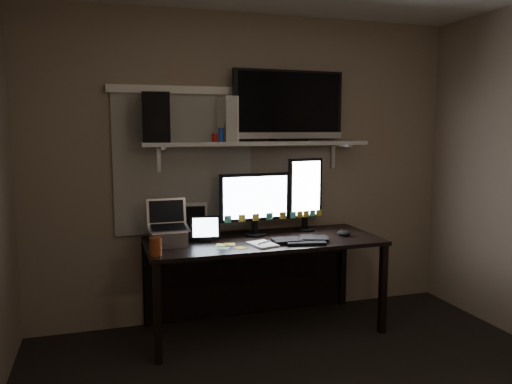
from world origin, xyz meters
name	(u,v)px	position (x,y,z in m)	size (l,w,h in m)	color
back_wall	(250,169)	(0.00, 1.80, 1.25)	(3.60, 3.60, 0.00)	#806E5C
window_blinds	(184,164)	(-0.55, 1.79, 1.30)	(1.10, 0.02, 1.10)	#B2ADA0
desk	(259,257)	(0.00, 1.55, 0.55)	(1.80, 0.75, 0.73)	black
wall_shelf	(256,143)	(0.00, 1.62, 1.46)	(1.80, 0.35, 0.03)	silver
monitor_landscape	(255,204)	(-0.02, 1.58, 0.99)	(0.59, 0.06, 0.51)	black
monitor_portrait	(305,194)	(0.43, 1.64, 1.04)	(0.31, 0.06, 0.62)	black
keyboard	(301,240)	(0.24, 1.27, 0.74)	(0.44, 0.17, 0.03)	black
mouse	(344,233)	(0.65, 1.35, 0.75)	(0.08, 0.12, 0.04)	black
notepad	(263,244)	(-0.07, 1.24, 0.74)	(0.16, 0.22, 0.01)	white
tablet	(205,229)	(-0.45, 1.48, 0.83)	(0.23, 0.09, 0.20)	black
file_sorter	(192,220)	(-0.50, 1.73, 0.86)	(0.20, 0.09, 0.26)	black
laptop	(168,224)	(-0.73, 1.43, 0.89)	(0.29, 0.24, 0.33)	silver
cup	(156,247)	(-0.85, 1.17, 0.79)	(0.08, 0.08, 0.12)	maroon
sticky_notes	(233,245)	(-0.29, 1.29, 0.73)	(0.34, 0.25, 0.00)	yellow
tv	(289,106)	(0.29, 1.67, 1.76)	(0.94, 0.17, 0.57)	black
game_console	(227,119)	(-0.23, 1.65, 1.65)	(0.09, 0.29, 0.35)	silver
speaker	(156,118)	(-0.78, 1.62, 1.66)	(0.20, 0.24, 0.36)	black
bottles	(221,132)	(-0.30, 1.56, 1.56)	(0.24, 0.05, 0.15)	#A50F0C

